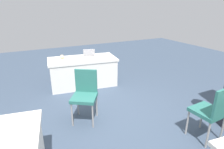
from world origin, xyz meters
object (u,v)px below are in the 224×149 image
(chair_near_front, at_px, (212,110))
(scissors_red, at_px, (101,56))
(yarn_ball, at_px, (62,57))
(table_foreground, at_px, (83,72))
(laptop_silver, at_px, (89,56))
(chair_tucked_left, at_px, (85,92))

(chair_near_front, relative_size, scissors_red, 5.41)
(yarn_ball, height_order, scissors_red, yarn_ball)
(yarn_ball, bearing_deg, scissors_red, 168.54)
(table_foreground, distance_m, scissors_red, 0.66)
(scissors_red, bearing_deg, yarn_ball, -165.68)
(table_foreground, xyz_separation_m, yarn_ball, (0.49, -0.20, 0.43))
(scissors_red, bearing_deg, table_foreground, -154.82)
(table_foreground, relative_size, laptop_silver, 4.83)
(table_foreground, height_order, laptop_silver, laptop_silver)
(yarn_ball, distance_m, scissors_red, 1.05)
(yarn_ball, relative_size, scissors_red, 0.59)
(table_foreground, xyz_separation_m, laptop_silver, (-0.21, -0.03, 0.42))
(chair_near_front, distance_m, yarn_ball, 3.67)
(chair_near_front, bearing_deg, scissors_red, 96.72)
(table_foreground, height_order, chair_near_front, chair_near_front)
(laptop_silver, bearing_deg, yarn_ball, 3.51)
(laptop_silver, distance_m, scissors_red, 0.33)
(chair_tucked_left, xyz_separation_m, yarn_ball, (-0.00, -1.83, 0.24))
(table_foreground, bearing_deg, scissors_red, 179.40)
(laptop_silver, relative_size, scissors_red, 2.16)
(laptop_silver, xyz_separation_m, scissors_red, (-0.33, 0.04, -0.04))
(chair_near_front, bearing_deg, laptop_silver, 102.28)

